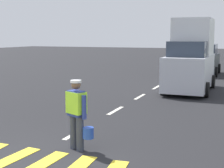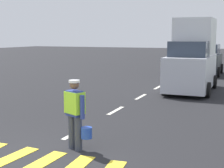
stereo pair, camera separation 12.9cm
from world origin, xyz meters
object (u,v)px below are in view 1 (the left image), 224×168
at_px(car_oncoming_third, 192,50).
at_px(car_outgoing_far, 205,61).
at_px(road_worker, 77,111).
at_px(delivery_truck, 191,58).

height_order(car_oncoming_third, car_outgoing_far, car_oncoming_third).
xyz_separation_m(road_worker, car_oncoming_third, (-2.56, 34.91, 0.08)).
distance_m(car_oncoming_third, car_outgoing_far, 18.08).
relative_size(road_worker, car_oncoming_third, 0.41).
relative_size(road_worker, car_outgoing_far, 0.40).
height_order(delivery_truck, car_oncoming_third, delivery_truck).
xyz_separation_m(delivery_truck, car_oncoming_third, (-3.67, 25.07, -0.60)).
relative_size(road_worker, delivery_truck, 0.36).
distance_m(delivery_truck, car_oncoming_third, 25.35).
xyz_separation_m(car_oncoming_third, car_outgoing_far, (3.55, -17.73, -0.02)).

